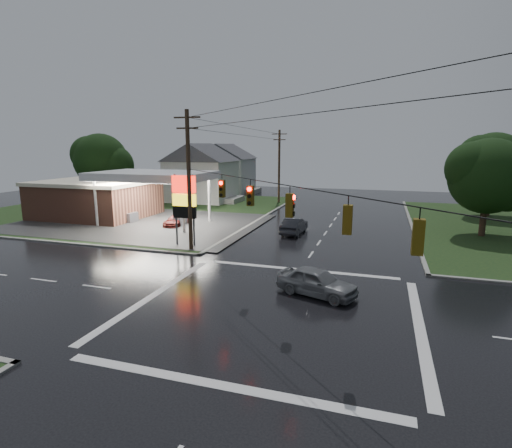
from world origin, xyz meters
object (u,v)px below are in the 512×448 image
(car_pump, at_px, (177,220))
(gas_station, at_px, (104,196))
(utility_pole_nw, at_px, (189,179))
(tree_nw_behind, at_px, (102,160))
(house_near, at_px, (202,172))
(tree_ne_far, at_px, (494,164))
(utility_pole_n, at_px, (279,165))
(tree_ne_near, at_px, (490,176))
(car_crossing, at_px, (317,282))
(pylon_sign, at_px, (184,199))
(house_far, at_px, (225,168))
(car_north, at_px, (294,226))

(car_pump, bearing_deg, gas_station, 168.70)
(utility_pole_nw, height_order, tree_nw_behind, utility_pole_nw)
(house_near, bearing_deg, tree_ne_far, -3.01)
(utility_pole_n, xyz_separation_m, house_near, (-11.45, -2.00, -1.06))
(tree_ne_near, height_order, car_crossing, tree_ne_near)
(pylon_sign, bearing_deg, house_near, 112.28)
(pylon_sign, bearing_deg, tree_nw_behind, 140.13)
(house_near, bearing_deg, car_pump, -72.84)
(utility_pole_nw, relative_size, utility_pole_n, 1.05)
(pylon_sign, relative_size, car_crossing, 1.30)
(tree_ne_near, bearing_deg, tree_nw_behind, 170.53)
(utility_pole_nw, relative_size, house_near, 1.00)
(car_pump, bearing_deg, utility_pole_nw, -57.76)
(pylon_sign, relative_size, utility_pole_nw, 0.55)
(tree_ne_far, bearing_deg, house_near, 176.99)
(tree_ne_near, distance_m, tree_ne_far, 12.39)
(utility_pole_nw, height_order, house_near, utility_pole_nw)
(utility_pole_nw, relative_size, house_far, 1.00)
(utility_pole_nw, relative_size, tree_ne_near, 1.22)
(car_north, bearing_deg, utility_pole_nw, 54.89)
(gas_station, relative_size, tree_nw_behind, 2.62)
(house_near, xyz_separation_m, tree_ne_far, (38.10, -2.01, 1.77))
(pylon_sign, xyz_separation_m, car_crossing, (12.27, -7.86, -3.22))
(utility_pole_nw, bearing_deg, car_crossing, -31.31)
(gas_station, height_order, car_pump, gas_station)
(house_far, bearing_deg, car_pump, -77.68)
(utility_pole_n, xyz_separation_m, tree_nw_behind, (-24.34, -8.01, 0.71))
(utility_pole_n, xyz_separation_m, car_crossing, (11.27, -35.36, -4.68))
(tree_ne_near, height_order, car_north, tree_ne_near)
(pylon_sign, distance_m, utility_pole_nw, 2.22)
(tree_ne_near, distance_m, car_north, 18.11)
(car_north, xyz_separation_m, car_crossing, (4.62, -15.31, 0.03))
(car_north, bearing_deg, utility_pole_n, -68.55)
(house_near, relative_size, tree_ne_far, 1.13)
(utility_pole_n, height_order, car_north, utility_pole_n)
(utility_pole_n, relative_size, house_near, 0.95)
(house_far, bearing_deg, car_north, -57.55)
(gas_station, distance_m, pylon_sign, 17.81)
(tree_ne_near, bearing_deg, pylon_sign, -154.99)
(utility_pole_nw, xyz_separation_m, utility_pole_n, (0.00, 28.50, -0.25))
(tree_nw_behind, distance_m, car_pump, 22.64)
(tree_ne_far, relative_size, car_north, 2.12)
(house_near, bearing_deg, gas_station, -106.17)
(utility_pole_n, bearing_deg, car_pump, -106.55)
(tree_ne_near, bearing_deg, car_north, -166.63)
(utility_pole_n, relative_size, tree_nw_behind, 1.05)
(house_far, xyz_separation_m, car_pump, (6.53, -29.92, -3.80))
(gas_station, distance_m, car_pump, 10.56)
(utility_pole_nw, relative_size, car_north, 2.38)
(tree_ne_far, distance_m, car_north, 26.20)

